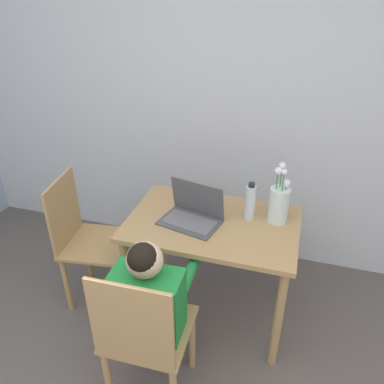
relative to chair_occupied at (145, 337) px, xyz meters
name	(u,v)px	position (x,y,z in m)	size (l,w,h in m)	color
wall_back	(235,97)	(0.11, 1.44, 0.78)	(6.40, 0.05, 2.50)	silver
dining_table	(212,237)	(0.16, 0.68, 0.15)	(0.99, 0.65, 0.72)	tan
chair_occupied	(145,337)	(0.00, 0.00, 0.00)	(0.41, 0.41, 0.90)	tan
chair_spare	(86,240)	(-0.67, 0.60, 0.00)	(0.45, 0.45, 0.90)	tan
person_seated	(152,296)	(0.00, 0.12, 0.14)	(0.35, 0.43, 0.97)	#1E8438
laptop	(193,212)	(0.04, 0.66, 0.31)	(0.38, 0.29, 0.23)	#4C4C51
flower_vase	(279,202)	(0.51, 0.79, 0.38)	(0.12, 0.12, 0.36)	silver
water_bottle	(250,202)	(0.35, 0.77, 0.37)	(0.06, 0.06, 0.23)	silver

